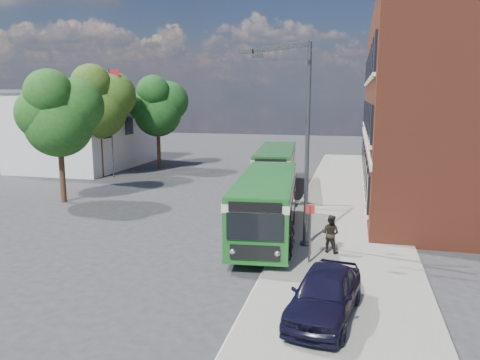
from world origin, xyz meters
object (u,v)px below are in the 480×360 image
(street_lamp, at_px, (299,142))
(parked_car, at_px, (325,293))
(bus_front, at_px, (266,201))
(bus_rear, at_px, (276,164))

(street_lamp, relative_size, parked_car, 2.04)
(bus_front, height_order, bus_rear, same)
(bus_rear, xyz_separation_m, parked_car, (4.87, -20.21, -0.93))
(bus_front, bearing_deg, parked_car, -67.68)
(street_lamp, distance_m, bus_front, 3.58)
(street_lamp, distance_m, bus_rear, 14.05)
(street_lamp, relative_size, bus_rear, 0.86)
(parked_car, bearing_deg, bus_rear, 112.15)
(bus_front, bearing_deg, bus_rear, 97.33)
(street_lamp, relative_size, bus_front, 0.87)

